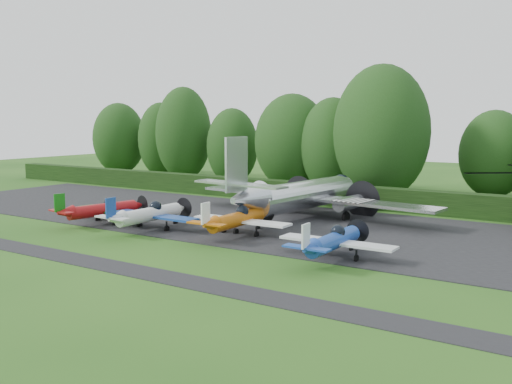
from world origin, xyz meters
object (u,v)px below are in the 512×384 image
Objects in this scene: light_plane_white at (150,214)px; light_plane_blue at (334,241)px; light_plane_orange at (238,219)px; light_plane_red at (103,209)px; transport_plane at (302,195)px.

light_plane_blue is at bearing -4.10° from light_plane_white.
light_plane_white reaches higher than light_plane_blue.
light_plane_white is at bearing -164.17° from light_plane_orange.
light_plane_orange reaches higher than light_plane_red.
transport_plane reaches higher than light_plane_blue.
light_plane_red is (-11.80, -10.44, -0.84)m from transport_plane.
transport_plane reaches higher than light_plane_orange.
light_plane_blue is (19.79, -0.57, -0.02)m from light_plane_red.
transport_plane is 3.00× the size of light_plane_blue.
light_plane_white is 6.80m from light_plane_orange.
transport_plane reaches higher than light_plane_white.
light_plane_white reaches higher than light_plane_orange.
light_plane_white is at bearing -9.85° from light_plane_red.
transport_plane reaches higher than light_plane_red.
light_plane_red is 19.80m from light_plane_blue.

